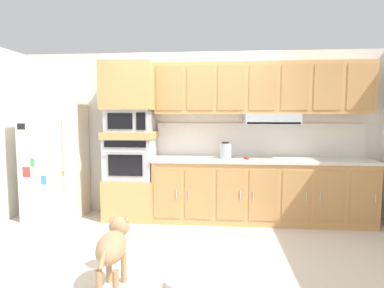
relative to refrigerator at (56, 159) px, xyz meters
name	(u,v)px	position (x,y,z in m)	size (l,w,h in m)	color
ground_plane	(190,238)	(2.10, -0.68, -0.88)	(9.60, 9.60, 0.00)	beige
back_kitchen_wall	(197,134)	(2.10, 0.43, 0.37)	(6.20, 0.12, 2.50)	silver
refrigerator	(56,159)	(0.00, 0.00, 0.00)	(0.76, 0.73, 1.76)	silver
oven_base_cabinet	(132,198)	(1.14, 0.07, -0.58)	(0.74, 0.62, 0.60)	tan
built_in_oven	(131,158)	(1.14, 0.07, 0.02)	(0.70, 0.62, 0.60)	#A8AAAF
appliance_mid_shelf	(131,135)	(1.14, 0.07, 0.37)	(0.74, 0.62, 0.10)	tan
microwave	(130,121)	(1.14, 0.07, 0.58)	(0.64, 0.54, 0.32)	#A8AAAF
appliance_upper_cabinet	(130,86)	(1.14, 0.07, 1.08)	(0.74, 0.62, 0.68)	tan
lower_cabinet_run	(260,191)	(3.05, 0.07, -0.44)	(3.09, 0.63, 0.88)	tan
countertop_slab	(261,160)	(3.05, 0.07, 0.02)	(3.13, 0.64, 0.04)	beige
backsplash_panel	(259,140)	(3.05, 0.36, 0.29)	(3.13, 0.02, 0.50)	silver
upper_cabinet_with_hood	(262,90)	(3.06, 0.19, 1.02)	(3.09, 0.48, 0.88)	tan
screwdriver	(247,158)	(2.84, -0.02, 0.05)	(0.16, 0.15, 0.03)	red
electric_kettle	(225,151)	(2.54, 0.02, 0.15)	(0.17, 0.17, 0.24)	#A8AAAF
dog	(113,245)	(1.52, -1.87, -0.48)	(0.30, 0.85, 0.59)	#997551
dog_food_bowl	(176,284)	(2.08, -1.82, -0.85)	(0.20, 0.20, 0.06)	#B2B7BC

